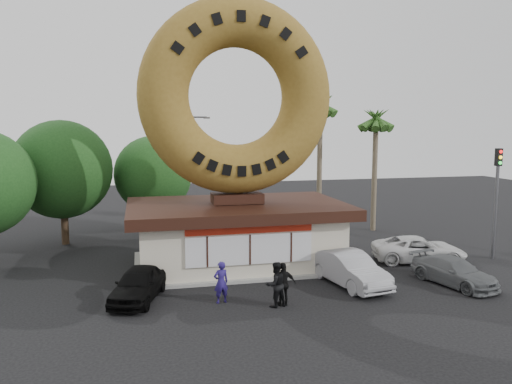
{
  "coord_description": "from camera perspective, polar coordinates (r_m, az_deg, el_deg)",
  "views": [
    {
      "loc": [
        -4.9,
        -19.19,
        7.22
      ],
      "look_at": [
        0.54,
        4.0,
        4.1
      ],
      "focal_mm": 35.0,
      "sensor_mm": 36.0,
      "label": 1
    }
  ],
  "objects": [
    {
      "name": "car_black",
      "position": [
        21.79,
        -13.31,
        -10.19
      ],
      "size": [
        2.78,
        4.36,
        1.38
      ],
      "primitive_type": "imported",
      "rotation": [
        0.0,
        0.0,
        -0.31
      ],
      "color": "black",
      "rests_on": "ground"
    },
    {
      "name": "palm_near",
      "position": [
        35.45,
        7.37,
        9.32
      ],
      "size": [
        2.6,
        2.6,
        9.75
      ],
      "color": "#726651",
      "rests_on": "ground"
    },
    {
      "name": "person_left",
      "position": [
        20.89,
        -4.01,
        -10.24
      ],
      "size": [
        0.72,
        0.55,
        1.75
      ],
      "primitive_type": "imported",
      "rotation": [
        0.0,
        0.0,
        3.37
      ],
      "color": "navy",
      "rests_on": "ground"
    },
    {
      "name": "giant_donut",
      "position": [
        25.71,
        -2.24,
        10.84
      ],
      "size": [
        9.88,
        2.52,
        9.88
      ],
      "primitive_type": "torus",
      "rotation": [
        1.57,
        0.0,
        0.0
      ],
      "color": "olive",
      "rests_on": "donut_shop"
    },
    {
      "name": "traffic_signal",
      "position": [
        30.1,
        25.81,
        0.31
      ],
      "size": [
        0.3,
        0.38,
        6.07
      ],
      "color": "#59595E",
      "rests_on": "ground"
    },
    {
      "name": "person_center",
      "position": [
        20.42,
        2.25,
        -10.51
      ],
      "size": [
        1.06,
        0.93,
        1.85
      ],
      "primitive_type": "imported",
      "rotation": [
        0.0,
        0.0,
        3.43
      ],
      "color": "black",
      "rests_on": "ground"
    },
    {
      "name": "person_right",
      "position": [
        20.59,
        3.16,
        -10.46
      ],
      "size": [
        1.07,
        0.51,
        1.78
      ],
      "primitive_type": "imported",
      "rotation": [
        0.0,
        0.0,
        3.21
      ],
      "color": "black",
      "rests_on": "ground"
    },
    {
      "name": "donut_shop",
      "position": [
        26.22,
        -2.15,
        -4.56
      ],
      "size": [
        11.2,
        7.2,
        3.8
      ],
      "color": "beige",
      "rests_on": "ground"
    },
    {
      "name": "tree_mid",
      "position": [
        34.35,
        -11.65,
        1.95
      ],
      "size": [
        5.2,
        5.2,
        6.63
      ],
      "color": "#473321",
      "rests_on": "ground"
    },
    {
      "name": "car_grey",
      "position": [
        24.92,
        21.69,
        -8.45
      ],
      "size": [
        2.79,
        4.55,
        1.23
      ],
      "primitive_type": "imported",
      "rotation": [
        0.0,
        0.0,
        0.27
      ],
      "color": "#5D6062",
      "rests_on": "ground"
    },
    {
      "name": "car_silver",
      "position": [
        23.49,
        10.64,
        -8.64
      ],
      "size": [
        2.43,
        4.84,
        1.52
      ],
      "primitive_type": "imported",
      "rotation": [
        0.0,
        0.0,
        0.18
      ],
      "color": "#9A9A9F",
      "rests_on": "ground"
    },
    {
      "name": "tree_west",
      "position": [
        32.62,
        -21.29,
        2.41
      ],
      "size": [
        6.0,
        6.0,
        7.65
      ],
      "color": "#473321",
      "rests_on": "ground"
    },
    {
      "name": "car_white",
      "position": [
        28.37,
        18.13,
        -6.25
      ],
      "size": [
        5.3,
        3.39,
        1.36
      ],
      "primitive_type": "imported",
      "rotation": [
        0.0,
        0.0,
        1.32
      ],
      "color": "silver",
      "rests_on": "ground"
    },
    {
      "name": "palm_far",
      "position": [
        35.46,
        13.56,
        7.67
      ],
      "size": [
        2.6,
        2.6,
        8.75
      ],
      "color": "#726651",
      "rests_on": "ground"
    },
    {
      "name": "street_lamp",
      "position": [
        35.43,
        -8.25,
        2.94
      ],
      "size": [
        2.11,
        0.2,
        8.0
      ],
      "color": "#59595E",
      "rests_on": "ground"
    },
    {
      "name": "ground",
      "position": [
        21.08,
        1.07,
        -12.58
      ],
      "size": [
        90.0,
        90.0,
        0.0
      ],
      "primitive_type": "plane",
      "color": "black",
      "rests_on": "ground"
    }
  ]
}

